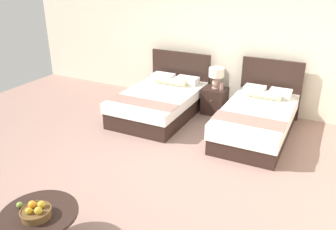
# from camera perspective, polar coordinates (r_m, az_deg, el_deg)

# --- Properties ---
(ground_plane) EXTENTS (10.27, 9.90, 0.02)m
(ground_plane) POSITION_cam_1_polar(r_m,az_deg,el_deg) (5.48, -1.63, -9.15)
(ground_plane) COLOR gray
(wall_back) EXTENTS (10.27, 0.12, 2.85)m
(wall_back) POSITION_cam_1_polar(r_m,az_deg,el_deg) (7.67, 9.92, 11.75)
(wall_back) COLOR silver
(wall_back) RESTS_ON ground
(bed_near_window) EXTENTS (1.41, 2.15, 1.13)m
(bed_near_window) POSITION_cam_1_polar(r_m,az_deg,el_deg) (7.29, -1.20, 2.20)
(bed_near_window) COLOR #301F19
(bed_near_window) RESTS_ON ground
(bed_near_corner) EXTENTS (1.22, 2.20, 1.19)m
(bed_near_corner) POSITION_cam_1_polar(r_m,az_deg,el_deg) (6.64, 14.18, -0.65)
(bed_near_corner) COLOR #301F19
(bed_near_corner) RESTS_ON ground
(nightstand) EXTENTS (0.48, 0.45, 0.54)m
(nightstand) POSITION_cam_1_polar(r_m,az_deg,el_deg) (7.46, 7.53, 2.29)
(nightstand) COLOR #301F19
(nightstand) RESTS_ON ground
(table_lamp) EXTENTS (0.31, 0.31, 0.43)m
(table_lamp) POSITION_cam_1_polar(r_m,az_deg,el_deg) (7.29, 7.82, 6.44)
(table_lamp) COLOR tan
(table_lamp) RESTS_ON nightstand
(vase) EXTENTS (0.08, 0.08, 0.18)m
(vase) POSITION_cam_1_polar(r_m,az_deg,el_deg) (7.26, 8.63, 4.66)
(vase) COLOR gray
(vase) RESTS_ON nightstand
(coffee_table) EXTENTS (0.84, 0.84, 0.47)m
(coffee_table) POSITION_cam_1_polar(r_m,az_deg,el_deg) (4.23, -19.96, -15.73)
(coffee_table) COLOR #301F19
(coffee_table) RESTS_ON ground
(fruit_bowl) EXTENTS (0.33, 0.33, 0.16)m
(fruit_bowl) POSITION_cam_1_polar(r_m,az_deg,el_deg) (4.08, -20.54, -14.44)
(fruit_bowl) COLOR brown
(fruit_bowl) RESTS_ON coffee_table
(loose_apple) EXTENTS (0.07, 0.07, 0.07)m
(loose_apple) POSITION_cam_1_polar(r_m,az_deg,el_deg) (4.30, -22.84, -13.24)
(loose_apple) COLOR #88A63E
(loose_apple) RESTS_ON coffee_table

